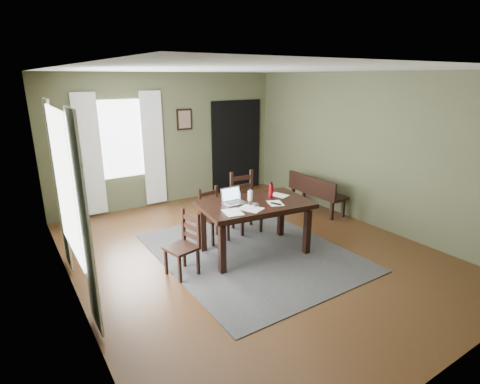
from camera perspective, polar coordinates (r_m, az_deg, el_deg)
ground at (r=5.90m, az=1.62°, el=-9.15°), size 5.00×6.00×0.01m
room_shell at (r=5.35m, az=1.78°, el=8.47°), size 5.02×6.02×2.71m
rug at (r=5.90m, az=1.62°, el=-9.06°), size 2.60×3.20×0.01m
dining_table at (r=5.61m, az=2.30°, el=-2.53°), size 1.73×1.17×0.81m
chair_end at (r=5.17m, az=-8.50°, el=-7.98°), size 0.46×0.46×0.87m
chair_back_left at (r=6.16m, az=-4.14°, el=-3.58°), size 0.42×0.43×0.88m
chair_back_right at (r=6.53m, az=0.82°, el=-1.61°), size 0.50×0.50×1.03m
bench at (r=7.64m, az=11.40°, el=0.29°), size 0.42×1.29×0.73m
laptop at (r=5.55m, az=-1.09°, el=-1.05°), size 0.33×0.26×0.22m
computer_mouse at (r=5.42m, az=2.37°, el=-1.93°), size 0.08×0.11×0.03m
tv_remote at (r=5.51m, az=5.48°, el=-1.79°), size 0.10×0.17×0.02m
drinking_glass at (r=5.61m, az=1.57°, el=-0.57°), size 0.09×0.09×0.16m
water_bottle at (r=5.81m, az=4.73°, el=0.30°), size 0.08×0.08×0.24m
paper_a at (r=5.17m, az=-1.11°, el=-3.09°), size 0.29×0.35×0.00m
paper_b at (r=5.55m, az=5.42°, el=-1.72°), size 0.28×0.32×0.00m
paper_d at (r=5.93m, az=5.98°, el=-0.49°), size 0.28×0.32×0.00m
paper_e at (r=5.31m, az=1.63°, el=-2.54°), size 0.36×0.40×0.00m
window_left at (r=4.71m, az=-25.27°, el=1.21°), size 0.01×1.30×1.70m
window_back at (r=7.67m, az=-17.62°, el=7.67°), size 1.00×0.01×1.50m
curtain_left_near at (r=4.02m, az=-22.58°, el=-4.81°), size 0.03×0.48×2.30m
curtain_left_far at (r=5.57m, az=-25.95°, el=0.71°), size 0.03×0.48×2.30m
curtain_back_left at (r=7.54m, az=-21.91°, el=5.15°), size 0.44×0.03×2.30m
curtain_back_right at (r=7.87m, az=-13.05°, el=6.41°), size 0.44×0.03×2.30m
framed_picture at (r=8.09m, az=-8.47°, el=10.89°), size 0.34×0.03×0.44m
doorway_back at (r=8.81m, az=-0.55°, el=6.98°), size 1.30×0.03×2.10m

